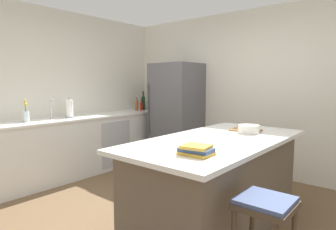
{
  "coord_description": "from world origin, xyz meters",
  "views": [
    {
      "loc": [
        1.9,
        -2.17,
        1.46
      ],
      "look_at": [
        -0.7,
        0.94,
        1.0
      ],
      "focal_mm": 30.85,
      "sensor_mm": 36.0,
      "label": 1
    }
  ],
  "objects_px": {
    "kitchen_island": "(217,183)",
    "sink_faucet": "(52,109)",
    "refrigerator": "(177,114)",
    "hot_sauce_bottle": "(141,106)",
    "flower_vase": "(26,115)",
    "cookbook_stack": "(196,150)",
    "mixing_bowl": "(249,129)",
    "syrup_bottle": "(149,105)",
    "wine_bottle": "(143,103)",
    "vinegar_bottle": "(137,105)",
    "bar_stool": "(265,216)",
    "cutting_board": "(246,130)",
    "paper_towel_roll": "(69,109)"
  },
  "relations": [
    {
      "from": "kitchen_island",
      "to": "sink_faucet",
      "type": "bearing_deg",
      "value": -173.48
    },
    {
      "from": "refrigerator",
      "to": "hot_sauce_bottle",
      "type": "height_order",
      "value": "refrigerator"
    },
    {
      "from": "flower_vase",
      "to": "hot_sauce_bottle",
      "type": "xyz_separation_m",
      "value": [
        -0.01,
        2.22,
        -0.02
      ]
    },
    {
      "from": "cookbook_stack",
      "to": "mixing_bowl",
      "type": "xyz_separation_m",
      "value": [
        -0.1,
        1.15,
        0.01
      ]
    },
    {
      "from": "syrup_bottle",
      "to": "hot_sauce_bottle",
      "type": "distance_m",
      "value": 0.19
    },
    {
      "from": "wine_bottle",
      "to": "cookbook_stack",
      "type": "height_order",
      "value": "wine_bottle"
    },
    {
      "from": "syrup_bottle",
      "to": "hot_sauce_bottle",
      "type": "relative_size",
      "value": 1.12
    },
    {
      "from": "vinegar_bottle",
      "to": "sink_faucet",
      "type": "bearing_deg",
      "value": -90.43
    },
    {
      "from": "kitchen_island",
      "to": "hot_sauce_bottle",
      "type": "bearing_deg",
      "value": 149.66
    },
    {
      "from": "kitchen_island",
      "to": "refrigerator",
      "type": "distance_m",
      "value": 2.39
    },
    {
      "from": "syrup_bottle",
      "to": "mixing_bowl",
      "type": "bearing_deg",
      "value": -24.74
    },
    {
      "from": "bar_stool",
      "to": "cookbook_stack",
      "type": "bearing_deg",
      "value": -173.28
    },
    {
      "from": "refrigerator",
      "to": "cutting_board",
      "type": "bearing_deg",
      "value": -28.84
    },
    {
      "from": "kitchen_island",
      "to": "cutting_board",
      "type": "xyz_separation_m",
      "value": [
        0.01,
        0.59,
        0.46
      ]
    },
    {
      "from": "cookbook_stack",
      "to": "bar_stool",
      "type": "bearing_deg",
      "value": 6.72
    },
    {
      "from": "kitchen_island",
      "to": "cookbook_stack",
      "type": "distance_m",
      "value": 0.86
    },
    {
      "from": "paper_towel_roll",
      "to": "cookbook_stack",
      "type": "relative_size",
      "value": 1.21
    },
    {
      "from": "hot_sauce_bottle",
      "to": "cutting_board",
      "type": "bearing_deg",
      "value": -19.63
    },
    {
      "from": "paper_towel_roll",
      "to": "syrup_bottle",
      "type": "bearing_deg",
      "value": 89.09
    },
    {
      "from": "kitchen_island",
      "to": "hot_sauce_bottle",
      "type": "distance_m",
      "value": 3.06
    },
    {
      "from": "hot_sauce_bottle",
      "to": "sink_faucet",
      "type": "bearing_deg",
      "value": -91.05
    },
    {
      "from": "syrup_bottle",
      "to": "refrigerator",
      "type": "bearing_deg",
      "value": -9.93
    },
    {
      "from": "kitchen_island",
      "to": "hot_sauce_bottle",
      "type": "relative_size",
      "value": 9.93
    },
    {
      "from": "refrigerator",
      "to": "vinegar_bottle",
      "type": "distance_m",
      "value": 0.89
    },
    {
      "from": "vinegar_bottle",
      "to": "hot_sauce_bottle",
      "type": "bearing_deg",
      "value": 78.41
    },
    {
      "from": "bar_stool",
      "to": "syrup_bottle",
      "type": "xyz_separation_m",
      "value": [
        -3.3,
        2.32,
        0.45
      ]
    },
    {
      "from": "syrup_bottle",
      "to": "cutting_board",
      "type": "xyz_separation_m",
      "value": [
        2.59,
        -1.12,
        -0.09
      ]
    },
    {
      "from": "sink_faucet",
      "to": "cutting_board",
      "type": "xyz_separation_m",
      "value": [
        2.65,
        0.89,
        -0.16
      ]
    },
    {
      "from": "bar_stool",
      "to": "hot_sauce_bottle",
      "type": "height_order",
      "value": "hot_sauce_bottle"
    },
    {
      "from": "kitchen_island",
      "to": "flower_vase",
      "type": "xyz_separation_m",
      "value": [
        -2.59,
        -0.7,
        0.56
      ]
    },
    {
      "from": "sink_faucet",
      "to": "cutting_board",
      "type": "distance_m",
      "value": 2.8
    },
    {
      "from": "mixing_bowl",
      "to": "cutting_board",
      "type": "xyz_separation_m",
      "value": [
        -0.09,
        0.12,
        -0.04
      ]
    },
    {
      "from": "mixing_bowl",
      "to": "kitchen_island",
      "type": "bearing_deg",
      "value": -101.94
    },
    {
      "from": "paper_towel_roll",
      "to": "wine_bottle",
      "type": "distance_m",
      "value": 1.64
    },
    {
      "from": "kitchen_island",
      "to": "bar_stool",
      "type": "distance_m",
      "value": 0.95
    },
    {
      "from": "refrigerator",
      "to": "flower_vase",
      "type": "height_order",
      "value": "refrigerator"
    },
    {
      "from": "sink_faucet",
      "to": "refrigerator",
      "type": "bearing_deg",
      "value": 64.7
    },
    {
      "from": "flower_vase",
      "to": "kitchen_island",
      "type": "bearing_deg",
      "value": 15.11
    },
    {
      "from": "wine_bottle",
      "to": "flower_vase",
      "type": "bearing_deg",
      "value": -88.88
    },
    {
      "from": "sink_faucet",
      "to": "hot_sauce_bottle",
      "type": "distance_m",
      "value": 1.83
    },
    {
      "from": "vinegar_bottle",
      "to": "cutting_board",
      "type": "relative_size",
      "value": 0.72
    },
    {
      "from": "refrigerator",
      "to": "syrup_bottle",
      "type": "bearing_deg",
      "value": 170.07
    },
    {
      "from": "refrigerator",
      "to": "vinegar_bottle",
      "type": "relative_size",
      "value": 7.19
    },
    {
      "from": "flower_vase",
      "to": "syrup_bottle",
      "type": "bearing_deg",
      "value": 89.76
    },
    {
      "from": "refrigerator",
      "to": "hot_sauce_bottle",
      "type": "relative_size",
      "value": 8.38
    },
    {
      "from": "cutting_board",
      "to": "kitchen_island",
      "type": "bearing_deg",
      "value": -91.02
    },
    {
      "from": "bar_stool",
      "to": "cutting_board",
      "type": "distance_m",
      "value": 1.45
    },
    {
      "from": "kitchen_island",
      "to": "cutting_board",
      "type": "bearing_deg",
      "value": 88.98
    },
    {
      "from": "refrigerator",
      "to": "cutting_board",
      "type": "distance_m",
      "value": 2.02
    },
    {
      "from": "refrigerator",
      "to": "kitchen_island",
      "type": "bearing_deg",
      "value": -41.7
    }
  ]
}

